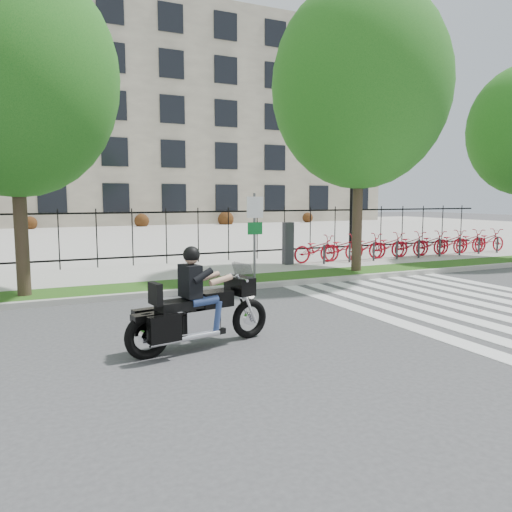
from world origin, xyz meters
name	(u,v)px	position (x,y,z in m)	size (l,w,h in m)	color
ground	(289,328)	(0.00, 0.00, 0.00)	(120.00, 120.00, 0.00)	#3B3B3D
curb	(216,289)	(0.00, 4.10, 0.07)	(60.00, 0.20, 0.15)	#A5A49C
grass_verge	(206,284)	(0.00, 4.95, 0.07)	(60.00, 1.50, 0.15)	#224912
sidewalk	(181,272)	(0.00, 7.45, 0.07)	(60.00, 3.50, 0.15)	#9F9C95
plaza	(104,236)	(0.00, 25.00, 0.05)	(80.00, 34.00, 0.10)	#9F9C95
crosswalk_stripes	(469,305)	(4.83, 0.00, 0.01)	(5.70, 8.00, 0.01)	silver
iron_fence	(166,236)	(0.00, 9.20, 1.15)	(30.00, 0.06, 2.00)	black
office_building	(71,121)	(0.00, 44.92, 9.97)	(60.00, 21.90, 20.15)	gray
lamp_post_right	(352,183)	(10.00, 12.00, 3.21)	(1.06, 0.70, 4.25)	black
street_tree_1	(13,77)	(-4.67, 4.95, 5.31)	(4.87, 4.87, 7.97)	#33241B
street_tree_2	(360,86)	(5.20, 4.95, 6.00)	(5.59, 5.59, 9.07)	#33241B
bike_share_station	(409,244)	(9.42, 7.20, 0.65)	(11.13, 0.87, 1.50)	#2D2D33
sign_pole_regulatory	(255,225)	(1.37, 4.58, 1.74)	(0.50, 0.09, 2.50)	#59595B
motorcycle_rider	(200,307)	(-1.98, -0.50, 0.69)	(2.68, 1.05, 2.09)	black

